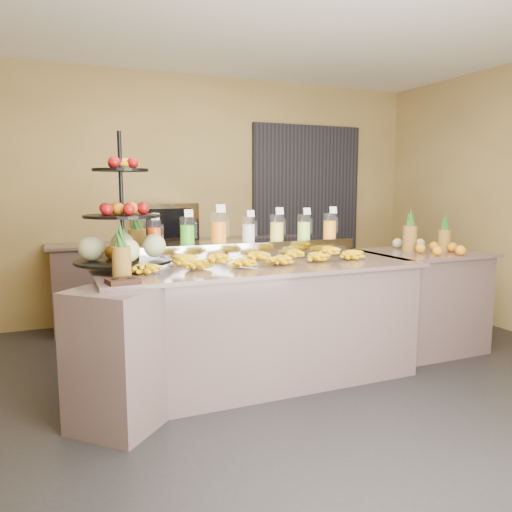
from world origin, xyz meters
TOP-DOWN VIEW (x-y plane):
  - ground at (0.00, 0.00)m, footprint 6.00×6.00m
  - room_envelope at (0.19, 0.79)m, footprint 6.04×5.02m
  - buffet_counter at (-0.12, 0.26)m, footprint 2.75×1.25m
  - right_counter at (1.70, 0.40)m, footprint 1.08×0.88m
  - back_ledge at (0.00, 2.25)m, footprint 3.10×0.55m
  - pitcher_tray at (0.02, 0.58)m, footprint 1.85×0.30m
  - juice_pitcher_orange_a at (-0.76, 0.58)m, footprint 0.11×0.11m
  - juice_pitcher_green at (-0.50, 0.58)m, footprint 0.12×0.12m
  - juice_pitcher_orange_b at (-0.24, 0.58)m, footprint 0.13×0.14m
  - juice_pitcher_milk at (0.02, 0.58)m, footprint 0.11×0.11m
  - juice_pitcher_lemon at (0.28, 0.58)m, footprint 0.12×0.12m
  - juice_pitcher_lime at (0.54, 0.58)m, footprint 0.11×0.12m
  - juice_pitcher_orange_c at (0.80, 0.58)m, footprint 0.12×0.12m
  - banana_heap at (-0.05, 0.25)m, footprint 1.87×0.17m
  - fruit_stand at (-0.96, 0.49)m, footprint 0.78×0.78m
  - condiment_caddy at (-1.10, -0.10)m, footprint 0.22×0.18m
  - pineapple_left_a at (-1.08, 0.09)m, footprint 0.12×0.12m
  - pineapple_left_b at (-0.85, 0.81)m, footprint 0.14×0.14m
  - right_fruit_pile at (1.74, 0.32)m, footprint 0.45×0.43m
  - oven_warmer at (-0.30, 2.25)m, footprint 0.68×0.52m

SIDE VIEW (x-z plane):
  - ground at x=0.00m, z-range 0.00..0.00m
  - buffet_counter at x=-0.12m, z-range 0.00..0.93m
  - back_ledge at x=0.00m, z-range 0.00..0.93m
  - right_counter at x=1.70m, z-range 0.00..0.93m
  - condiment_caddy at x=-1.10m, z-range 0.93..0.96m
  - banana_heap at x=-0.05m, z-range 0.92..1.08m
  - pitcher_tray at x=0.02m, z-range 0.93..1.08m
  - right_fruit_pile at x=1.74m, z-range 0.89..1.12m
  - pineapple_left_a at x=-1.08m, z-range 0.88..1.25m
  - pineapple_left_b at x=-0.85m, z-range 0.88..1.30m
  - oven_warmer at x=-0.30m, z-range 0.93..1.35m
  - juice_pitcher_orange_a at x=-0.76m, z-range 1.04..1.30m
  - juice_pitcher_milk at x=0.02m, z-range 1.04..1.30m
  - juice_pitcher_lime at x=0.54m, z-range 1.03..1.31m
  - juice_pitcher_green at x=-0.50m, z-range 1.03..1.32m
  - juice_pitcher_orange_c at x=0.80m, z-range 1.03..1.32m
  - juice_pitcher_lemon at x=0.28m, z-range 1.03..1.32m
  - fruit_stand at x=-0.96m, z-range 0.68..1.67m
  - juice_pitcher_orange_b at x=-0.24m, z-range 1.03..1.35m
  - room_envelope at x=0.19m, z-range 0.47..3.29m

